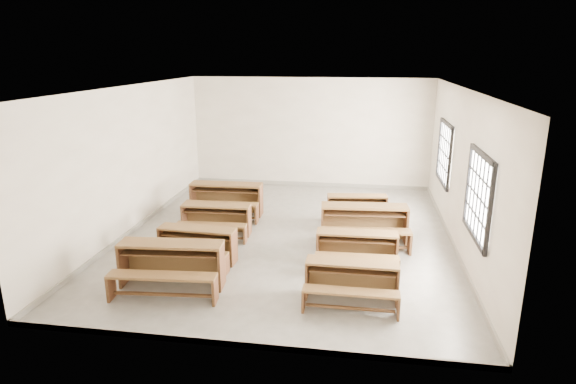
% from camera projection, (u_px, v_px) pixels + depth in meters
% --- Properties ---
extents(room, '(8.50, 8.50, 3.20)m').
position_uv_depth(room, '(292.00, 139.00, 9.96)').
color(room, gray).
rests_on(room, ground).
extents(desk_set_0, '(1.83, 1.05, 0.79)m').
position_uv_depth(desk_set_0, '(171.00, 262.00, 8.13)').
color(desk_set_0, brown).
rests_on(desk_set_0, ground).
extents(desk_set_1, '(1.53, 0.85, 0.67)m').
position_uv_depth(desk_set_1, '(197.00, 243.00, 9.15)').
color(desk_set_1, brown).
rests_on(desk_set_1, ground).
extents(desk_set_2, '(1.54, 0.84, 0.68)m').
position_uv_depth(desk_set_2, '(216.00, 217.00, 10.54)').
color(desk_set_2, brown).
rests_on(desk_set_2, ground).
extents(desk_set_3, '(1.79, 0.96, 0.79)m').
position_uv_depth(desk_set_3, '(226.00, 197.00, 11.81)').
color(desk_set_3, brown).
rests_on(desk_set_3, ground).
extents(desk_set_4, '(1.48, 0.78, 0.67)m').
position_uv_depth(desk_set_4, '(352.00, 279.00, 7.69)').
color(desk_set_4, brown).
rests_on(desk_set_4, ground).
extents(desk_set_5, '(1.52, 0.82, 0.67)m').
position_uv_depth(desk_set_5, '(357.00, 247.00, 8.93)').
color(desk_set_5, brown).
rests_on(desk_set_5, ground).
extents(desk_set_6, '(1.87, 1.07, 0.81)m').
position_uv_depth(desk_set_6, '(364.00, 221.00, 10.06)').
color(desk_set_6, brown).
rests_on(desk_set_6, ground).
extents(desk_set_7, '(1.48, 0.89, 0.63)m').
position_uv_depth(desk_set_7, '(357.00, 206.00, 11.39)').
color(desk_set_7, brown).
rests_on(desk_set_7, ground).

